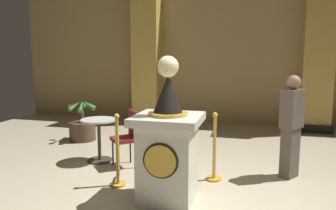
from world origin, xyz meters
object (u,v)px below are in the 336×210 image
at_px(cafe_table, 99,134).
at_px(bystander_guest, 291,124).
at_px(stanchion_near, 214,156).
at_px(potted_palm_left, 82,128).
at_px(stanchion_far, 118,160).
at_px(pedestal_clock, 168,147).
at_px(cafe_chair_red, 129,133).

bearing_deg(cafe_table, bystander_guest, 1.16).
xyz_separation_m(stanchion_near, potted_palm_left, (-3.16, 1.61, -0.08)).
distance_m(potted_palm_left, cafe_table, 1.66).
xyz_separation_m(stanchion_far, cafe_table, (-0.77, 0.94, 0.12)).
distance_m(pedestal_clock, cafe_table, 2.03).
bearing_deg(cafe_table, stanchion_near, -9.65).
height_order(bystander_guest, cafe_table, bystander_guest).
bearing_deg(cafe_chair_red, stanchion_far, -78.85).
bearing_deg(cafe_chair_red, cafe_table, 170.67).
bearing_deg(stanchion_near, bystander_guest, 20.67).
distance_m(stanchion_near, cafe_chair_red, 1.53).
height_order(stanchion_near, cafe_table, stanchion_near).
bearing_deg(potted_palm_left, stanchion_far, -50.17).
distance_m(bystander_guest, cafe_table, 3.24).
bearing_deg(pedestal_clock, potted_palm_left, 137.08).
relative_size(stanchion_far, cafe_table, 1.38).
relative_size(pedestal_clock, cafe_table, 2.44).
bearing_deg(cafe_chair_red, stanchion_near, -9.78).
xyz_separation_m(stanchion_far, potted_palm_left, (-1.83, 2.20, -0.09)).
relative_size(bystander_guest, cafe_chair_red, 1.66).
relative_size(stanchion_near, stanchion_far, 0.98).
relative_size(pedestal_clock, potted_palm_left, 1.97).
height_order(pedestal_clock, stanchion_near, pedestal_clock).
height_order(pedestal_clock, bystander_guest, pedestal_clock).
bearing_deg(stanchion_far, cafe_table, 129.40).
distance_m(pedestal_clock, stanchion_far, 0.94).
relative_size(potted_palm_left, cafe_table, 1.24).
bearing_deg(pedestal_clock, cafe_table, 142.72).
bearing_deg(stanchion_near, stanchion_far, -156.29).
height_order(stanchion_far, cafe_table, stanchion_far).
xyz_separation_m(pedestal_clock, stanchion_far, (-0.83, 0.28, -0.34)).
distance_m(stanchion_far, potted_palm_left, 2.86).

